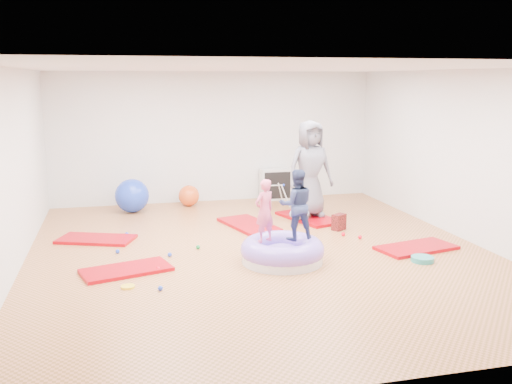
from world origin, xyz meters
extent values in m
cube|color=#C2774F|center=(0.00, 0.00, 0.00)|extent=(7.00, 8.00, 0.01)
cube|color=silver|center=(0.00, 0.00, 2.80)|extent=(7.00, 8.00, 0.01)
cube|color=silver|center=(0.00, 4.00, 1.40)|extent=(7.00, 0.01, 2.80)
cube|color=silver|center=(0.00, -4.00, 1.40)|extent=(7.00, 0.01, 2.80)
cube|color=silver|center=(-3.50, 0.00, 1.40)|extent=(0.01, 8.00, 2.80)
cube|color=silver|center=(3.50, 0.00, 1.40)|extent=(0.01, 8.00, 2.80)
cube|color=#AF0007|center=(-2.04, -0.42, 0.03)|extent=(1.33, 0.91, 0.05)
cube|color=#AF0007|center=(-2.49, 1.30, 0.03)|extent=(1.36, 1.02, 0.05)
cube|color=#AF0007|center=(0.19, 1.62, 0.03)|extent=(1.00, 1.45, 0.06)
cube|color=#AF0007|center=(2.43, -0.42, 0.03)|extent=(1.35, 0.88, 0.05)
cube|color=#AF0007|center=(1.43, 1.86, 0.03)|extent=(1.06, 1.48, 0.06)
cylinder|color=silver|center=(0.20, -0.52, 0.07)|extent=(1.19, 1.19, 0.13)
torus|color=#805FDA|center=(0.20, -0.52, 0.19)|extent=(1.23, 1.23, 0.33)
ellipsoid|color=#805FDA|center=(0.20, -0.52, 0.12)|extent=(0.65, 0.65, 0.29)
imported|color=#E45980|center=(-0.06, -0.45, 0.82)|extent=(0.40, 0.35, 0.93)
imported|color=navy|center=(0.42, -0.45, 0.88)|extent=(0.55, 0.45, 1.05)
imported|color=slate|center=(1.45, 1.92, 0.97)|extent=(0.96, 0.70, 1.83)
ellipsoid|color=#97C7E6|center=(1.18, 1.68, 0.17)|extent=(0.38, 0.25, 0.22)
sphere|color=tan|center=(1.18, 1.50, 0.19)|extent=(0.18, 0.18, 0.18)
sphere|color=#128438|center=(0.39, -0.20, 0.03)|extent=(0.07, 0.07, 0.07)
sphere|color=#F2001B|center=(1.81, 0.34, 0.03)|extent=(0.07, 0.07, 0.07)
sphere|color=#F2001B|center=(1.61, 0.58, 0.03)|extent=(0.07, 0.07, 0.07)
sphere|color=blue|center=(-2.15, 0.48, 0.03)|extent=(0.07, 0.07, 0.07)
sphere|color=blue|center=(-1.99, 1.48, 0.03)|extent=(0.07, 0.07, 0.07)
sphere|color=blue|center=(-1.39, 0.13, 0.03)|extent=(0.07, 0.07, 0.07)
sphere|color=#F2001B|center=(1.96, 1.56, 0.03)|extent=(0.07, 0.07, 0.07)
sphere|color=blue|center=(-1.64, -1.27, 0.03)|extent=(0.07, 0.07, 0.07)
sphere|color=#128438|center=(-0.92, 0.42, 0.03)|extent=(0.07, 0.07, 0.07)
sphere|color=#F2001B|center=(-1.61, -0.50, 0.03)|extent=(0.07, 0.07, 0.07)
sphere|color=blue|center=(-1.84, 3.27, 0.34)|extent=(0.68, 0.68, 0.68)
sphere|color=#E2521D|center=(-0.65, 3.58, 0.22)|extent=(0.44, 0.44, 0.44)
cylinder|color=silver|center=(0.86, 2.94, 0.24)|extent=(0.17, 0.18, 0.46)
cylinder|color=silver|center=(0.86, 3.33, 0.24)|extent=(0.17, 0.18, 0.46)
cylinder|color=silver|center=(1.29, 2.94, 0.24)|extent=(0.17, 0.18, 0.46)
cylinder|color=silver|center=(1.29, 3.33, 0.24)|extent=(0.17, 0.18, 0.46)
cylinder|color=silver|center=(1.08, 3.13, 0.44)|extent=(0.44, 0.03, 0.03)
sphere|color=#F2001B|center=(0.85, 3.13, 0.44)|extent=(0.05, 0.05, 0.05)
sphere|color=blue|center=(1.30, 3.13, 0.44)|extent=(0.05, 0.05, 0.05)
cube|color=silver|center=(1.31, 3.80, 0.34)|extent=(0.69, 0.33, 0.69)
cube|color=black|center=(1.31, 3.64, 0.34)|extent=(0.59, 0.02, 0.59)
cube|color=silver|center=(1.31, 3.75, 0.34)|extent=(0.02, 0.23, 0.60)
cube|color=silver|center=(1.31, 3.75, 0.34)|extent=(0.60, 0.23, 0.02)
cylinder|color=teal|center=(2.21, -1.00, 0.04)|extent=(0.33, 0.33, 0.07)
cube|color=maroon|center=(1.69, 0.98, 0.14)|extent=(0.29, 0.26, 0.29)
cylinder|color=yellow|center=(-2.04, -1.06, 0.01)|extent=(0.18, 0.18, 0.03)
camera|label=1|loc=(-2.10, -8.21, 2.64)|focal=40.00mm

